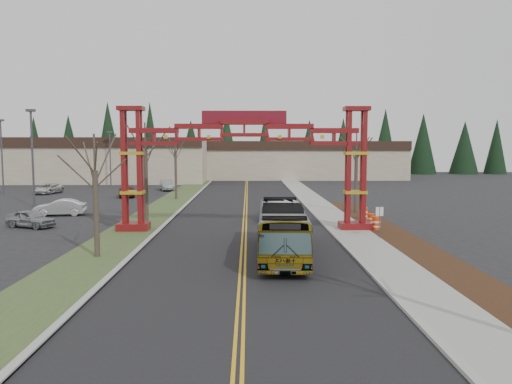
{
  "coord_description": "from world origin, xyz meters",
  "views": [
    {
      "loc": [
        0.3,
        -17.68,
        6.1
      ],
      "look_at": [
        0.77,
        13.25,
        3.25
      ],
      "focal_mm": 35.0,
      "sensor_mm": 36.0,
      "label": 1
    }
  ],
  "objects_px": {
    "bare_tree_median_mid": "(145,151)",
    "barrel_mid": "(371,220)",
    "parked_car_near_b": "(60,207)",
    "bare_tree_median_near": "(95,171)",
    "street_sign": "(379,216)",
    "silver_sedan": "(273,212)",
    "light_pole_near": "(32,151)",
    "bare_tree_right_far": "(356,153)",
    "parked_car_far_b": "(48,189)",
    "gateway_arch": "(244,148)",
    "retail_building_east": "(298,159)",
    "transit_bus": "(282,230)",
    "barrel_north": "(364,214)",
    "bare_tree_median_far": "(175,152)",
    "light_pole_far": "(110,154)",
    "light_pole_mid": "(2,151)",
    "parked_car_near_a": "(31,219)",
    "parked_car_far_a": "(167,185)",
    "parked_car_mid_a": "(127,191)",
    "barrel_south": "(376,224)"
  },
  "relations": [
    {
      "from": "transit_bus",
      "to": "barrel_north",
      "type": "bearing_deg",
      "value": 62.1
    },
    {
      "from": "gateway_arch",
      "to": "parked_car_near_a",
      "type": "distance_m",
      "value": 17.03
    },
    {
      "from": "parked_car_far_b",
      "to": "light_pole_near",
      "type": "xyz_separation_m",
      "value": [
        4.61,
        -14.93,
        4.96
      ]
    },
    {
      "from": "gateway_arch",
      "to": "parked_car_far_b",
      "type": "bearing_deg",
      "value": 131.76
    },
    {
      "from": "barrel_mid",
      "to": "light_pole_far",
      "type": "bearing_deg",
      "value": 127.59
    },
    {
      "from": "bare_tree_right_far",
      "to": "parked_car_far_b",
      "type": "bearing_deg",
      "value": 151.18
    },
    {
      "from": "light_pole_near",
      "to": "barrel_mid",
      "type": "xyz_separation_m",
      "value": [
        30.49,
        -12.03,
        -5.11
      ]
    },
    {
      "from": "light_pole_far",
      "to": "barrel_south",
      "type": "bearing_deg",
      "value": -53.92
    },
    {
      "from": "bare_tree_median_far",
      "to": "light_pole_far",
      "type": "height_order",
      "value": "light_pole_far"
    },
    {
      "from": "silver_sedan",
      "to": "light_pole_near",
      "type": "height_order",
      "value": "light_pole_near"
    },
    {
      "from": "street_sign",
      "to": "barrel_north",
      "type": "distance_m",
      "value": 8.52
    },
    {
      "from": "light_pole_mid",
      "to": "street_sign",
      "type": "xyz_separation_m",
      "value": [
        39.5,
        -30.99,
        -3.92
      ]
    },
    {
      "from": "parked_car_far_b",
      "to": "bare_tree_right_far",
      "type": "distance_m",
      "value": 40.82
    },
    {
      "from": "transit_bus",
      "to": "bare_tree_median_far",
      "type": "relative_size",
      "value": 1.43
    },
    {
      "from": "silver_sedan",
      "to": "bare_tree_median_near",
      "type": "bearing_deg",
      "value": -120.6
    },
    {
      "from": "silver_sedan",
      "to": "light_pole_far",
      "type": "xyz_separation_m",
      "value": [
        -23.25,
        36.56,
        4.12
      ]
    },
    {
      "from": "street_sign",
      "to": "parked_car_near_b",
      "type": "bearing_deg",
      "value": 155.09
    },
    {
      "from": "transit_bus",
      "to": "parked_car_mid_a",
      "type": "height_order",
      "value": "transit_bus"
    },
    {
      "from": "parked_car_mid_a",
      "to": "bare_tree_median_mid",
      "type": "height_order",
      "value": "bare_tree_median_mid"
    },
    {
      "from": "light_pole_near",
      "to": "light_pole_mid",
      "type": "height_order",
      "value": "light_pole_near"
    },
    {
      "from": "light_pole_mid",
      "to": "light_pole_far",
      "type": "distance_m",
      "value": 16.91
    },
    {
      "from": "silver_sedan",
      "to": "light_pole_near",
      "type": "xyz_separation_m",
      "value": [
        -23.24,
        8.97,
        4.88
      ]
    },
    {
      "from": "retail_building_east",
      "to": "parked_car_near_a",
      "type": "xyz_separation_m",
      "value": [
        -26.09,
        -60.28,
        -2.84
      ]
    },
    {
      "from": "parked_car_mid_a",
      "to": "barrel_mid",
      "type": "bearing_deg",
      "value": 122.6
    },
    {
      "from": "bare_tree_median_mid",
      "to": "barrel_mid",
      "type": "bearing_deg",
      "value": -9.75
    },
    {
      "from": "parked_car_mid_a",
      "to": "barrel_south",
      "type": "xyz_separation_m",
      "value": [
        23.83,
        -24.76,
        -0.13
      ]
    },
    {
      "from": "silver_sedan",
      "to": "light_pole_near",
      "type": "relative_size",
      "value": 0.46
    },
    {
      "from": "parked_car_far_a",
      "to": "light_pole_far",
      "type": "relative_size",
      "value": 0.53
    },
    {
      "from": "parked_car_far_a",
      "to": "parked_car_near_b",
      "type": "bearing_deg",
      "value": -118.55
    },
    {
      "from": "bare_tree_median_mid",
      "to": "bare_tree_right_far",
      "type": "height_order",
      "value": "bare_tree_median_mid"
    },
    {
      "from": "light_pole_near",
      "to": "barrel_north",
      "type": "bearing_deg",
      "value": -15.99
    },
    {
      "from": "parked_car_near_a",
      "to": "parked_car_far_a",
      "type": "height_order",
      "value": "parked_car_far_a"
    },
    {
      "from": "light_pole_far",
      "to": "retail_building_east",
      "type": "bearing_deg",
      "value": 33.8
    },
    {
      "from": "parked_car_mid_a",
      "to": "bare_tree_median_mid",
      "type": "distance_m",
      "value": 21.29
    },
    {
      "from": "bare_tree_median_near",
      "to": "light_pole_near",
      "type": "bearing_deg",
      "value": 120.06
    },
    {
      "from": "transit_bus",
      "to": "parked_car_near_a",
      "type": "xyz_separation_m",
      "value": [
        -18.22,
        10.12,
        -0.81
      ]
    },
    {
      "from": "bare_tree_median_far",
      "to": "bare_tree_right_far",
      "type": "relative_size",
      "value": 0.98
    },
    {
      "from": "gateway_arch",
      "to": "retail_building_east",
      "type": "distance_m",
      "value": 62.8
    },
    {
      "from": "parked_car_near_b",
      "to": "bare_tree_median_near",
      "type": "relative_size",
      "value": 0.64
    },
    {
      "from": "parked_car_near_b",
      "to": "parked_car_mid_a",
      "type": "bearing_deg",
      "value": 164.74
    },
    {
      "from": "gateway_arch",
      "to": "light_pole_far",
      "type": "height_order",
      "value": "gateway_arch"
    },
    {
      "from": "parked_car_far_a",
      "to": "barrel_mid",
      "type": "height_order",
      "value": "parked_car_far_a"
    },
    {
      "from": "bare_tree_median_near",
      "to": "light_pole_far",
      "type": "bearing_deg",
      "value": 104.52
    },
    {
      "from": "parked_car_mid_a",
      "to": "light_pole_near",
      "type": "distance_m",
      "value": 13.45
    },
    {
      "from": "barrel_mid",
      "to": "gateway_arch",
      "type": "bearing_deg",
      "value": -170.4
    },
    {
      "from": "parked_car_far_b",
      "to": "bare_tree_median_mid",
      "type": "bearing_deg",
      "value": -45.42
    },
    {
      "from": "bare_tree_median_near",
      "to": "bare_tree_median_far",
      "type": "bearing_deg",
      "value": 90.0
    },
    {
      "from": "street_sign",
      "to": "bare_tree_median_mid",
      "type": "bearing_deg",
      "value": 154.05
    },
    {
      "from": "parked_car_near_a",
      "to": "light_pole_near",
      "type": "distance_m",
      "value": 13.82
    },
    {
      "from": "silver_sedan",
      "to": "barrel_south",
      "type": "height_order",
      "value": "silver_sedan"
    }
  ]
}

